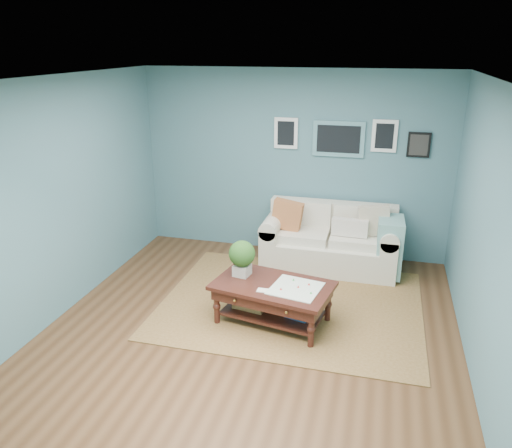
% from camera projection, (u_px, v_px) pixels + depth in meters
% --- Properties ---
extents(room_shell, '(5.00, 5.02, 2.70)m').
position_uv_depth(room_shell, '(251.00, 217.00, 5.06)').
color(room_shell, brown).
rests_on(room_shell, ground).
extents(area_rug, '(3.10, 2.48, 0.01)m').
position_uv_depth(area_rug, '(291.00, 303.00, 6.12)').
color(area_rug, brown).
rests_on(area_rug, ground).
extents(loveseat, '(1.91, 0.87, 0.98)m').
position_uv_depth(loveseat, '(336.00, 241.00, 7.01)').
color(loveseat, beige).
rests_on(loveseat, ground).
extents(coffee_table, '(1.41, 0.98, 0.91)m').
position_uv_depth(coffee_table, '(267.00, 289.00, 5.62)').
color(coffee_table, black).
rests_on(coffee_table, ground).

